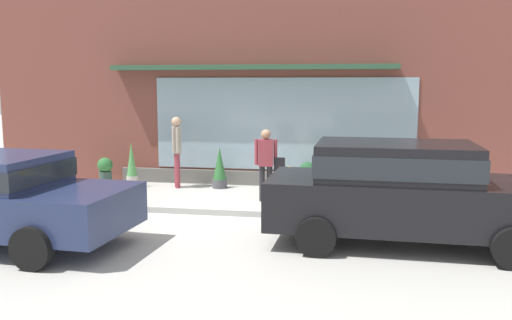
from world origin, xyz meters
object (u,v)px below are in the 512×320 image
potted_plant_corner_tall (132,166)px  potted_plant_trailing_edge (220,168)px  potted_plant_near_hydrant (105,170)px  pedestrian_passerby (177,146)px  pedestrian_with_handbag (267,160)px  parked_car_black (403,188)px  potted_plant_window_center (307,176)px  fire_hydrant (288,187)px

potted_plant_corner_tall → potted_plant_trailing_edge: 2.19m
potted_plant_corner_tall → potted_plant_near_hydrant: 0.82m
pedestrian_passerby → potted_plant_corner_tall: bearing=72.3°
pedestrian_with_handbag → parked_car_black: size_ratio=0.35×
pedestrian_passerby → potted_plant_corner_tall: 1.24m
potted_plant_window_center → potted_plant_corner_tall: bearing=-175.2°
fire_hydrant → pedestrian_passerby: (-2.97, 1.72, 0.60)m
potted_plant_window_center → potted_plant_trailing_edge: bearing=-178.2°
potted_plant_near_hydrant → pedestrian_with_handbag: bearing=-14.9°
parked_car_black → potted_plant_corner_tall: size_ratio=3.95×
fire_hydrant → potted_plant_window_center: (0.24, 1.92, -0.07)m
pedestrian_with_handbag → potted_plant_corner_tall: pedestrian_with_handbag is taller
pedestrian_passerby → potted_plant_window_center: (3.21, 0.20, -0.68)m
fire_hydrant → potted_plant_trailing_edge: 2.67m
potted_plant_trailing_edge → fire_hydrant: bearing=-43.9°
pedestrian_passerby → fire_hydrant: bearing=-146.0°
potted_plant_window_center → potted_plant_near_hydrant: (-5.12, -0.21, 0.02)m
fire_hydrant → potted_plant_near_hydrant: bearing=160.6°
potted_plant_window_center → potted_plant_near_hydrant: bearing=-177.7°
pedestrian_passerby → parked_car_black: pedestrian_passerby is taller
fire_hydrant → pedestrian_passerby: pedestrian_passerby is taller
parked_car_black → potted_plant_trailing_edge: size_ratio=4.37×
parked_car_black → potted_plant_window_center: 4.57m
potted_plant_window_center → potted_plant_corner_tall: size_ratio=0.62×
parked_car_black → potted_plant_window_center: (-1.85, 4.14, -0.56)m
parked_car_black → fire_hydrant: bearing=134.9°
potted_plant_corner_tall → potted_plant_trailing_edge: (2.17, 0.30, -0.05)m
potted_plant_corner_tall → potted_plant_window_center: bearing=4.8°
fire_hydrant → parked_car_black: (2.09, -2.22, 0.48)m
pedestrian_passerby → parked_car_black: 6.41m
parked_car_black → potted_plant_corner_tall: 7.25m
potted_plant_corner_tall → fire_hydrant: bearing=-20.8°
pedestrian_with_handbag → parked_car_black: bearing=-53.5°
potted_plant_trailing_edge → potted_plant_near_hydrant: size_ratio=1.45×
fire_hydrant → potted_plant_window_center: fire_hydrant is taller
parked_car_black → potted_plant_corner_tall: (-6.18, 3.77, -0.38)m
potted_plant_trailing_edge → potted_plant_near_hydrant: bearing=-177.4°
pedestrian_passerby → potted_plant_near_hydrant: size_ratio=2.49×
fire_hydrant → parked_car_black: bearing=-46.8°
parked_car_black → potted_plant_corner_tall: bearing=150.3°
potted_plant_window_center → potted_plant_trailing_edge: 2.17m
potted_plant_trailing_edge → pedestrian_passerby: bearing=-172.7°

